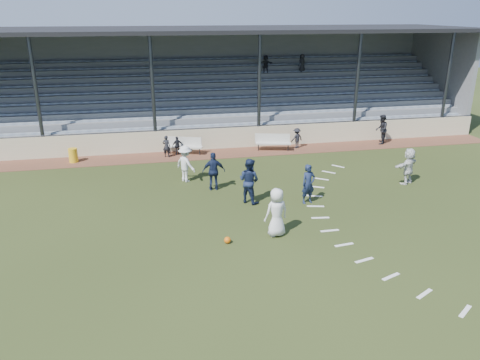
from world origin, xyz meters
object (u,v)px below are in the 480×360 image
Objects in this scene: trash_bin at (73,155)px; player_white_lead at (277,212)px; football at (227,240)px; official at (381,129)px; bench_right at (273,141)px; bench_left at (184,144)px; player_navy_lead at (308,184)px.

trash_bin is 0.42× the size of player_white_lead.
football is (6.38, -10.68, -0.27)m from trash_bin.
football is at bearing -14.03° from official.
bench_right is 1.14× the size of player_white_lead.
bench_left is 1.13× the size of player_white_lead.
player_white_lead is at bearing -58.03° from bench_left.
player_navy_lead reaches higher than bench_left.
player_navy_lead reaches higher than bench_right.
football is (0.47, -11.02, -0.47)m from bench_left.
bench_left is 2.71× the size of trash_bin.
bench_right is at bearing 16.56° from bench_left.
official reaches higher than trash_bin.
bench_right is 1.16× the size of official.
bench_left is at bearing 3.38° from trash_bin.
trash_bin is 17.70m from official.
trash_bin is at bearing 120.88° from football.
trash_bin is 0.45× the size of player_navy_lead.
player_white_lead is at bearing -89.98° from bench_right.
player_white_lead is at bearing -51.75° from trash_bin.
player_white_lead is 3.38m from player_navy_lead.
bench_right is at bearing 66.96° from football.
bench_left is 8.48× the size of football.
football is at bearing -4.41° from player_white_lead.
player_white_lead is at bearing 8.48° from football.
bench_right is 7.85m from player_navy_lead.
bench_left is 1.21× the size of player_navy_lead.
player_white_lead reaches higher than trash_bin.
player_navy_lead is 10.79m from official.
trash_bin is at bearing 130.61° from player_navy_lead.
player_white_lead reaches higher than bench_left.
official reaches higher than player_navy_lead.
player_navy_lead is at bearing -10.78° from official.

